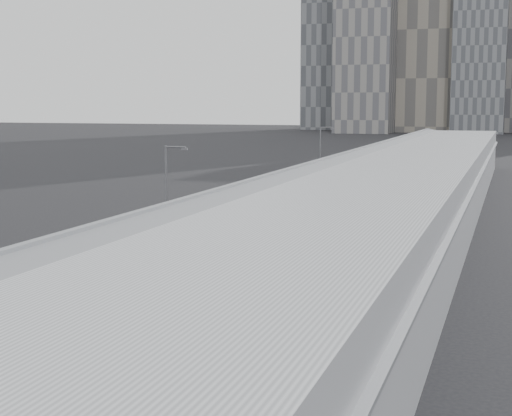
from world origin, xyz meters
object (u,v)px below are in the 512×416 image
at_px(bus_3, 244,232).
at_px(bus_6, 352,180).
at_px(bus_8, 384,164).
at_px(bus_7, 371,172).
at_px(street_lamp_far, 322,151).
at_px(street_lamp_near, 168,187).
at_px(bus_4, 298,209).
at_px(bus_1, 97,303).
at_px(bus_5, 331,190).
at_px(bus_9, 396,159).
at_px(suv, 362,163).
at_px(bus_2, 192,258).
at_px(shipping_container, 326,169).

xyz_separation_m(bus_3, bus_6, (0.11, 43.36, 0.13)).
height_order(bus_6, bus_8, bus_6).
relative_size(bus_3, bus_7, 0.93).
bearing_deg(street_lamp_far, street_lamp_near, -90.98).
distance_m(bus_7, street_lamp_near, 56.50).
relative_size(bus_4, bus_6, 0.97).
relative_size(bus_1, bus_5, 1.04).
distance_m(bus_1, bus_7, 81.03).
xyz_separation_m(bus_5, bus_9, (-0.35, 54.91, 0.02)).
xyz_separation_m(bus_4, bus_5, (-0.57, 16.92, 0.05)).
bearing_deg(bus_9, bus_3, -86.02).
distance_m(street_lamp_near, suv, 84.86).
height_order(bus_6, bus_9, bus_9).
bearing_deg(bus_5, bus_2, -86.14).
bearing_deg(street_lamp_near, suv, 89.73).
height_order(bus_9, suv, bus_9).
relative_size(bus_9, street_lamp_far, 1.60).
xyz_separation_m(bus_6, street_lamp_far, (-6.09, 8.12, 3.25)).
bearing_deg(street_lamp_near, street_lamp_far, 89.02).
relative_size(bus_7, bus_9, 0.98).
height_order(bus_4, bus_9, bus_9).
height_order(bus_7, bus_9, bus_9).
distance_m(bus_2, bus_7, 68.56).
distance_m(bus_4, street_lamp_near, 15.41).
bearing_deg(bus_8, bus_9, 92.12).
xyz_separation_m(bus_6, shipping_container, (-8.17, 20.16, -0.27)).
xyz_separation_m(bus_6, street_lamp_near, (-6.96, -42.69, 3.18)).
relative_size(bus_6, suv, 2.53).
distance_m(bus_8, street_lamp_near, 71.77).
relative_size(bus_7, street_lamp_near, 1.59).
relative_size(bus_1, bus_4, 1.07).
distance_m(bus_9, shipping_container, 23.36).
xyz_separation_m(bus_3, bus_4, (0.75, 13.68, 0.08)).
bearing_deg(bus_3, street_lamp_near, 176.47).
bearing_deg(bus_6, bus_8, 90.97).
bearing_deg(street_lamp_far, bus_9, 80.31).
bearing_deg(bus_6, bus_7, 89.78).
distance_m(bus_5, shipping_container, 33.94).
bearing_deg(bus_1, shipping_container, 95.69).
height_order(bus_8, bus_9, bus_9).
bearing_deg(street_lamp_far, bus_1, -85.05).
height_order(bus_4, shipping_container, bus_4).
bearing_deg(shipping_container, bus_5, -90.95).
bearing_deg(bus_5, bus_7, 93.19).
height_order(bus_8, shipping_container, bus_8).
height_order(bus_4, bus_5, bus_5).
bearing_deg(bus_9, suv, -175.47).
relative_size(bus_4, shipping_container, 1.96).
relative_size(bus_7, suv, 2.51).
bearing_deg(bus_9, bus_4, -85.41).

